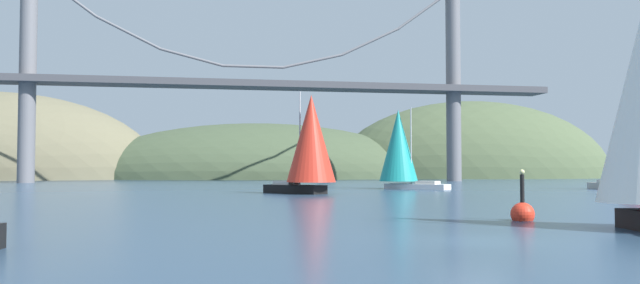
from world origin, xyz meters
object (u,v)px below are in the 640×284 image
Objects in this scene: channel_buoy at (523,213)px; sailboat_teal_sail at (400,148)px; sailboat_scarlet_sail at (310,142)px; sailboat_red_spinnaker at (636,146)px.

sailboat_teal_sail is at bearing 79.52° from channel_buoy.
sailboat_scarlet_sail is 33.12m from channel_buoy.
sailboat_red_spinnaker is 1.13× the size of sailboat_teal_sail.
sailboat_teal_sail is (12.99, 12.87, -0.12)m from sailboat_scarlet_sail.
channel_buoy is (-33.71, -37.08, -4.65)m from sailboat_red_spinnaker.
sailboat_scarlet_sail reaches higher than channel_buoy.
sailboat_teal_sail is 46.33m from channel_buoy.
sailboat_scarlet_sail is at bearing -135.26° from sailboat_teal_sail.
channel_buoy is (4.60, -32.47, -4.64)m from sailboat_scarlet_sail.
sailboat_scarlet_sail is at bearing -173.14° from sailboat_red_spinnaker.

